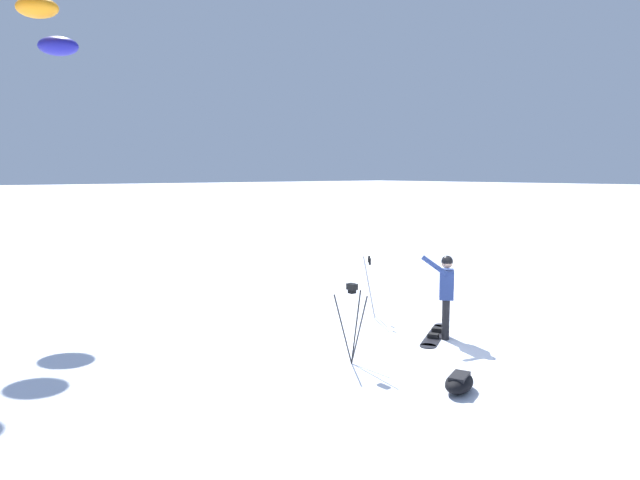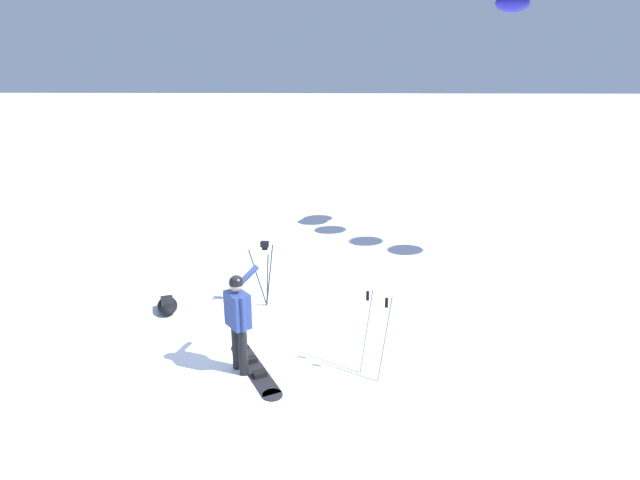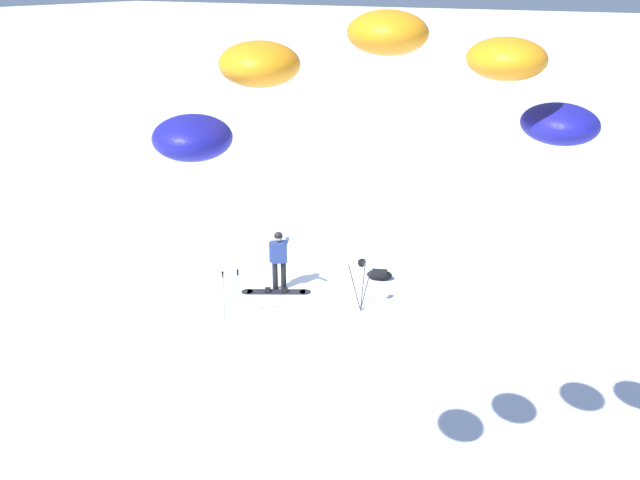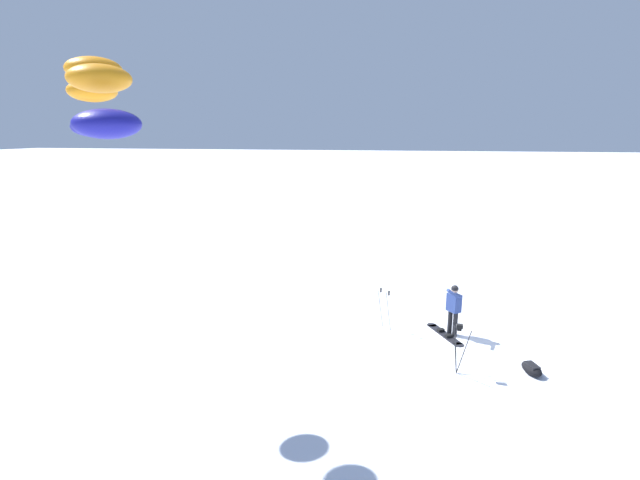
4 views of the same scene
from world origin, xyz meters
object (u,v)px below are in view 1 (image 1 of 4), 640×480
object	(u,v)px
snowboard	(435,335)
gear_bag_large	(459,382)
camera_tripod	(352,307)
snowboarder	(446,289)
ski_poles	(369,278)

from	to	relation	value
snowboard	gear_bag_large	world-z (taller)	gear_bag_large
gear_bag_large	camera_tripod	bearing A→B (deg)	-78.86
snowboarder	camera_tripod	xyz separation A→B (m)	(2.38, -0.03, 0.00)
gear_bag_large	snowboard	bearing A→B (deg)	-133.93
gear_bag_large	camera_tripod	size ratio (longest dim) A/B	0.57
snowboard	ski_poles	size ratio (longest dim) A/B	1.22
snowboard	gear_bag_large	size ratio (longest dim) A/B	2.08
snowboarder	snowboard	size ratio (longest dim) A/B	1.00
snowboarder	gear_bag_large	bearing A→B (deg)	42.62
gear_bag_large	ski_poles	xyz separation A→B (m)	(-2.00, -3.91, 0.73)
snowboard	camera_tripod	size ratio (longest dim) A/B	1.19
snowboarder	snowboard	distance (m)	0.96
camera_tripod	ski_poles	distance (m)	3.12
snowboard	ski_poles	bearing A→B (deg)	-90.51
snowboarder	ski_poles	bearing A→B (deg)	-89.69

